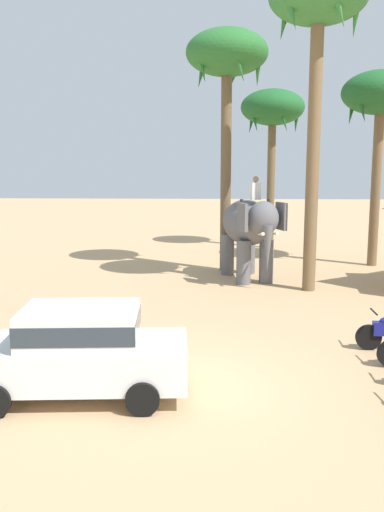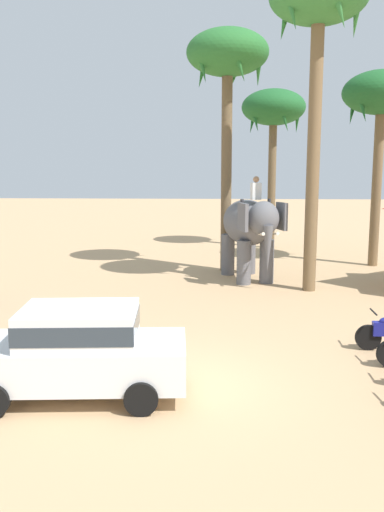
% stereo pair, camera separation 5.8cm
% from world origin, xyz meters
% --- Properties ---
extents(ground_plane, '(120.00, 120.00, 0.00)m').
position_xyz_m(ground_plane, '(0.00, 0.00, 0.00)').
color(ground_plane, tan).
extents(car_sedan_foreground, '(4.22, 2.13, 1.70)m').
position_xyz_m(car_sedan_foreground, '(-1.41, -0.71, 0.93)').
color(car_sedan_foreground, white).
rests_on(car_sedan_foreground, ground).
extents(elephant_with_mahout, '(2.55, 4.02, 3.88)m').
position_xyz_m(elephant_with_mahout, '(2.31, 10.11, 1.99)').
color(elephant_with_mahout, slate).
rests_on(elephant_with_mahout, ground).
extents(palm_tree_behind_elephant, '(3.20, 3.20, 8.03)m').
position_xyz_m(palm_tree_behind_elephant, '(3.84, 18.33, 6.90)').
color(palm_tree_behind_elephant, brown).
rests_on(palm_tree_behind_elephant, ground).
extents(palm_tree_near_hut, '(3.20, 3.20, 9.47)m').
position_xyz_m(palm_tree_near_hut, '(1.45, 11.97, 8.23)').
color(palm_tree_near_hut, brown).
rests_on(palm_tree_near_hut, ground).
extents(palm_tree_left_of_road, '(3.20, 3.20, 10.50)m').
position_xyz_m(palm_tree_left_of_road, '(4.30, 8.45, 9.17)').
color(palm_tree_left_of_road, brown).
rests_on(palm_tree_left_of_road, ground).
extents(palm_tree_far_back, '(3.20, 3.20, 8.11)m').
position_xyz_m(palm_tree_far_back, '(7.79, 13.41, 6.98)').
color(palm_tree_far_back, brown).
rests_on(palm_tree_far_back, ground).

